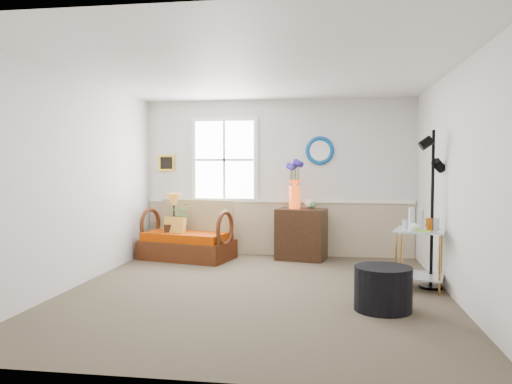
# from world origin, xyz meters

# --- Properties ---
(floor) EXTENTS (4.50, 5.00, 0.01)m
(floor) POSITION_xyz_m (0.00, 0.00, 0.00)
(floor) COLOR brown
(floor) RESTS_ON ground
(ceiling) EXTENTS (4.50, 5.00, 0.01)m
(ceiling) POSITION_xyz_m (0.00, 0.00, 2.60)
(ceiling) COLOR white
(ceiling) RESTS_ON walls
(walls) EXTENTS (4.51, 5.01, 2.60)m
(walls) POSITION_xyz_m (0.00, 0.00, 1.30)
(walls) COLOR silver
(walls) RESTS_ON floor
(wainscot) EXTENTS (4.46, 0.02, 0.90)m
(wainscot) POSITION_xyz_m (0.00, 2.48, 0.45)
(wainscot) COLOR tan
(wainscot) RESTS_ON walls
(chair_rail) EXTENTS (4.46, 0.04, 0.06)m
(chair_rail) POSITION_xyz_m (0.00, 2.47, 0.92)
(chair_rail) COLOR white
(chair_rail) RESTS_ON walls
(window) EXTENTS (1.14, 0.06, 1.44)m
(window) POSITION_xyz_m (-0.90, 2.47, 1.60)
(window) COLOR white
(window) RESTS_ON walls
(picture) EXTENTS (0.28, 0.03, 0.28)m
(picture) POSITION_xyz_m (-1.92, 2.48, 1.55)
(picture) COLOR gold
(picture) RESTS_ON walls
(mirror) EXTENTS (0.47, 0.07, 0.47)m
(mirror) POSITION_xyz_m (0.70, 2.48, 1.75)
(mirror) COLOR blue
(mirror) RESTS_ON walls
(loveseat) EXTENTS (1.57, 1.12, 0.93)m
(loveseat) POSITION_xyz_m (-1.40, 1.92, 0.47)
(loveseat) COLOR #542C14
(loveseat) RESTS_ON floor
(throw_pillow) EXTENTS (0.39, 0.23, 0.38)m
(throw_pillow) POSITION_xyz_m (-1.59, 1.85, 0.49)
(throw_pillow) COLOR #C4700C
(throw_pillow) RESTS_ON loveseat
(lamp_stand) EXTENTS (0.39, 0.39, 0.56)m
(lamp_stand) POSITION_xyz_m (-1.64, 1.99, 0.28)
(lamp_stand) COLOR #382213
(lamp_stand) RESTS_ON floor
(table_lamp) EXTENTS (0.37, 0.37, 0.49)m
(table_lamp) POSITION_xyz_m (-1.65, 2.03, 0.80)
(table_lamp) COLOR #AB6E26
(table_lamp) RESTS_ON lamp_stand
(potted_plant) EXTENTS (0.34, 0.37, 0.26)m
(potted_plant) POSITION_xyz_m (-1.52, 2.02, 0.69)
(potted_plant) COLOR #528240
(potted_plant) RESTS_ON lamp_stand
(cabinet) EXTENTS (0.84, 0.63, 0.81)m
(cabinet) POSITION_xyz_m (0.42, 2.13, 0.41)
(cabinet) COLOR #382213
(cabinet) RESTS_ON floor
(flower_vase) EXTENTS (0.23, 0.23, 0.77)m
(flower_vase) POSITION_xyz_m (0.31, 2.18, 1.20)
(flower_vase) COLOR #F34C13
(flower_vase) RESTS_ON cabinet
(side_table) EXTENTS (0.70, 0.70, 0.73)m
(side_table) POSITION_xyz_m (1.95, 0.43, 0.36)
(side_table) COLOR #B27835
(side_table) RESTS_ON floor
(tabletop_items) EXTENTS (0.54, 0.54, 0.26)m
(tabletop_items) POSITION_xyz_m (1.96, 0.46, 0.85)
(tabletop_items) COLOR silver
(tabletop_items) RESTS_ON side_table
(floor_lamp) EXTENTS (0.31, 0.31, 1.93)m
(floor_lamp) POSITION_xyz_m (2.10, 0.50, 0.97)
(floor_lamp) COLOR black
(floor_lamp) RESTS_ON floor
(ottoman) EXTENTS (0.62, 0.62, 0.46)m
(ottoman) POSITION_xyz_m (1.42, -0.56, 0.23)
(ottoman) COLOR black
(ottoman) RESTS_ON floor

